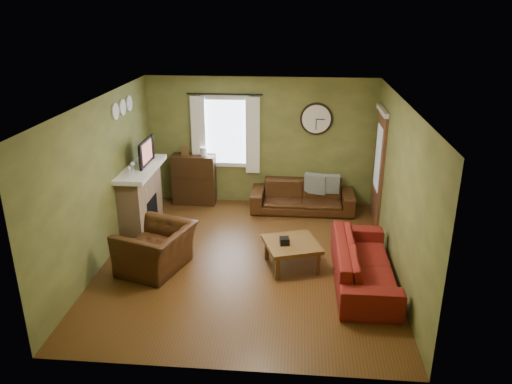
# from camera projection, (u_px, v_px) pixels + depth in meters

# --- Properties ---
(floor) EXTENTS (4.60, 5.20, 0.00)m
(floor) POSITION_uv_depth(u_px,v_px,m) (248.00, 260.00, 8.14)
(floor) COLOR #523215
(floor) RESTS_ON ground
(ceiling) EXTENTS (4.60, 5.20, 0.00)m
(ceiling) POSITION_uv_depth(u_px,v_px,m) (247.00, 102.00, 7.21)
(ceiling) COLOR white
(ceiling) RESTS_ON ground
(wall_left) EXTENTS (0.00, 5.20, 2.60)m
(wall_left) POSITION_uv_depth(u_px,v_px,m) (103.00, 181.00, 7.87)
(wall_left) COLOR olive
(wall_left) RESTS_ON ground
(wall_right) EXTENTS (0.00, 5.20, 2.60)m
(wall_right) POSITION_uv_depth(u_px,v_px,m) (399.00, 191.00, 7.49)
(wall_right) COLOR olive
(wall_right) RESTS_ON ground
(wall_back) EXTENTS (4.60, 0.00, 2.60)m
(wall_back) POSITION_uv_depth(u_px,v_px,m) (261.00, 142.00, 10.10)
(wall_back) COLOR olive
(wall_back) RESTS_ON ground
(wall_front) EXTENTS (4.60, 0.00, 2.60)m
(wall_front) POSITION_uv_depth(u_px,v_px,m) (222.00, 271.00, 5.26)
(wall_front) COLOR olive
(wall_front) RESTS_ON ground
(fireplace) EXTENTS (0.40, 1.40, 1.10)m
(fireplace) POSITION_uv_depth(u_px,v_px,m) (141.00, 199.00, 9.19)
(fireplace) COLOR tan
(fireplace) RESTS_ON floor
(firebox) EXTENTS (0.04, 0.60, 0.55)m
(firebox) POSITION_uv_depth(u_px,v_px,m) (152.00, 212.00, 9.26)
(firebox) COLOR black
(firebox) RESTS_ON fireplace
(mantel) EXTENTS (0.58, 1.60, 0.08)m
(mantel) POSITION_uv_depth(u_px,v_px,m) (140.00, 169.00, 8.98)
(mantel) COLOR white
(mantel) RESTS_ON fireplace
(tv) EXTENTS (0.08, 0.60, 0.35)m
(tv) POSITION_uv_depth(u_px,v_px,m) (142.00, 155.00, 9.04)
(tv) COLOR black
(tv) RESTS_ON mantel
(tv_screen) EXTENTS (0.02, 0.62, 0.36)m
(tv_screen) POSITION_uv_depth(u_px,v_px,m) (146.00, 152.00, 9.01)
(tv_screen) COLOR #994C3F
(tv_screen) RESTS_ON mantel
(medallion_left) EXTENTS (0.28, 0.28, 0.03)m
(medallion_left) POSITION_uv_depth(u_px,v_px,m) (115.00, 111.00, 8.27)
(medallion_left) COLOR white
(medallion_left) RESTS_ON wall_left
(medallion_mid) EXTENTS (0.28, 0.28, 0.03)m
(medallion_mid) POSITION_uv_depth(u_px,v_px,m) (123.00, 107.00, 8.60)
(medallion_mid) COLOR white
(medallion_mid) RESTS_ON wall_left
(medallion_right) EXTENTS (0.28, 0.28, 0.03)m
(medallion_right) POSITION_uv_depth(u_px,v_px,m) (129.00, 103.00, 8.92)
(medallion_right) COLOR white
(medallion_right) RESTS_ON wall_left
(window_pane) EXTENTS (1.00, 0.02, 1.30)m
(window_pane) POSITION_uv_depth(u_px,v_px,m) (226.00, 132.00, 10.07)
(window_pane) COLOR silver
(window_pane) RESTS_ON wall_back
(curtain_rod) EXTENTS (0.03, 0.03, 1.50)m
(curtain_rod) POSITION_uv_depth(u_px,v_px,m) (224.00, 94.00, 9.70)
(curtain_rod) COLOR black
(curtain_rod) RESTS_ON wall_back
(curtain_left) EXTENTS (0.28, 0.04, 1.55)m
(curtain_left) POSITION_uv_depth(u_px,v_px,m) (198.00, 135.00, 10.04)
(curtain_left) COLOR white
(curtain_left) RESTS_ON wall_back
(curtain_right) EXTENTS (0.28, 0.04, 1.55)m
(curtain_right) POSITION_uv_depth(u_px,v_px,m) (253.00, 136.00, 9.94)
(curtain_right) COLOR white
(curtain_right) RESTS_ON wall_back
(wall_clock) EXTENTS (0.64, 0.06, 0.64)m
(wall_clock) POSITION_uv_depth(u_px,v_px,m) (316.00, 119.00, 9.78)
(wall_clock) COLOR white
(wall_clock) RESTS_ON wall_back
(door) EXTENTS (0.05, 0.90, 2.10)m
(door) POSITION_uv_depth(u_px,v_px,m) (378.00, 168.00, 9.30)
(door) COLOR brown
(door) RESTS_ON floor
(bookshelf) EXTENTS (0.87, 0.37, 1.04)m
(bookshelf) POSITION_uv_depth(u_px,v_px,m) (194.00, 179.00, 10.30)
(bookshelf) COLOR black
(bookshelf) RESTS_ON floor
(book) EXTENTS (0.25, 0.26, 0.02)m
(book) POSITION_uv_depth(u_px,v_px,m) (192.00, 155.00, 10.41)
(book) COLOR brown
(book) RESTS_ON bookshelf
(sofa_brown) EXTENTS (2.05, 0.80, 0.60)m
(sofa_brown) POSITION_uv_depth(u_px,v_px,m) (302.00, 197.00, 9.99)
(sofa_brown) COLOR #381E0E
(sofa_brown) RESTS_ON floor
(pillow_left) EXTENTS (0.39, 0.12, 0.39)m
(pillow_left) POSITION_uv_depth(u_px,v_px,m) (329.00, 184.00, 9.95)
(pillow_left) COLOR gray
(pillow_left) RESTS_ON sofa_brown
(pillow_right) EXTENTS (0.44, 0.22, 0.42)m
(pillow_right) POSITION_uv_depth(u_px,v_px,m) (315.00, 184.00, 9.96)
(pillow_right) COLOR gray
(pillow_right) RESTS_ON sofa_brown
(sofa_red) EXTENTS (0.85, 2.16, 0.63)m
(sofa_red) POSITION_uv_depth(u_px,v_px,m) (364.00, 263.00, 7.42)
(sofa_red) COLOR maroon
(sofa_red) RESTS_ON floor
(armchair) EXTENTS (1.24, 1.33, 0.71)m
(armchair) POSITION_uv_depth(u_px,v_px,m) (156.00, 249.00, 7.77)
(armchair) COLOR #381E0E
(armchair) RESTS_ON floor
(coffee_table) EXTENTS (1.01, 1.01, 0.43)m
(coffee_table) POSITION_uv_depth(u_px,v_px,m) (291.00, 255.00, 7.88)
(coffee_table) COLOR brown
(coffee_table) RESTS_ON floor
(tissue_box) EXTENTS (0.17, 0.17, 0.11)m
(tissue_box) POSITION_uv_depth(u_px,v_px,m) (284.00, 246.00, 7.76)
(tissue_box) COLOR black
(tissue_box) RESTS_ON coffee_table
(wine_glass_a) EXTENTS (0.07, 0.07, 0.19)m
(wine_glass_a) POSITION_uv_depth(u_px,v_px,m) (130.00, 172.00, 8.37)
(wine_glass_a) COLOR white
(wine_glass_a) RESTS_ON mantel
(wine_glass_b) EXTENTS (0.08, 0.08, 0.22)m
(wine_glass_b) POSITION_uv_depth(u_px,v_px,m) (133.00, 168.00, 8.54)
(wine_glass_b) COLOR white
(wine_glass_b) RESTS_ON mantel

